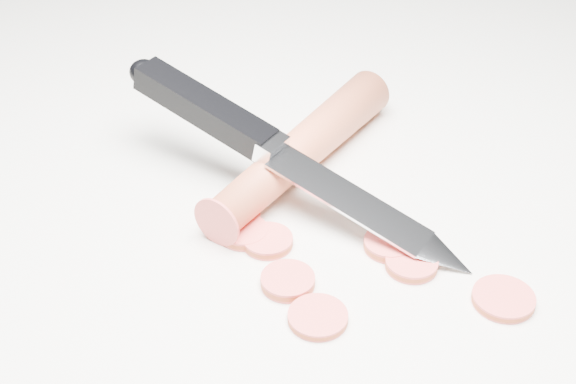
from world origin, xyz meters
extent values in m
plane|color=silver|center=(0.00, 0.00, 0.00)|extent=(2.40, 2.40, 0.00)
cylinder|color=#C55130|center=(0.00, 0.06, 0.02)|extent=(0.17, 0.17, 0.03)
cylinder|color=#E14642|center=(-0.04, -0.02, 0.00)|extent=(0.03, 0.03, 0.01)
cylinder|color=#E14642|center=(0.03, -0.03, 0.00)|extent=(0.03, 0.03, 0.01)
cylinder|color=#E14642|center=(-0.03, -0.09, 0.00)|extent=(0.04, 0.04, 0.01)
cylinder|color=#E14642|center=(0.04, -0.06, 0.00)|extent=(0.03, 0.03, 0.01)
cylinder|color=#E14642|center=(0.09, -0.10, 0.00)|extent=(0.04, 0.04, 0.01)
cylinder|color=#E14642|center=(-0.06, -0.01, 0.00)|extent=(0.03, 0.03, 0.01)
cylinder|color=#E14642|center=(-0.04, -0.06, 0.00)|extent=(0.03, 0.03, 0.01)
cylinder|color=#E14642|center=(-0.06, 0.01, 0.00)|extent=(0.04, 0.04, 0.01)
camera|label=1|loc=(-0.10, -0.42, 0.34)|focal=50.00mm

